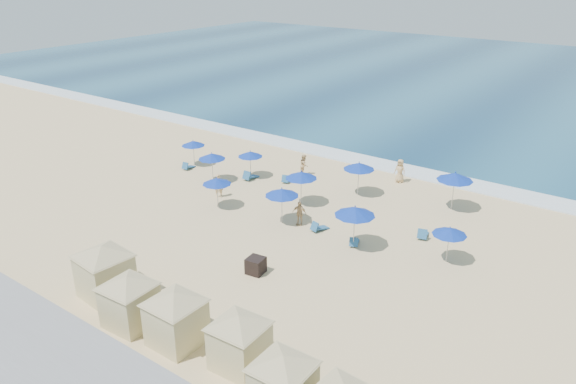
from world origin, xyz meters
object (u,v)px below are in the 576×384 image
object	(u,v)px
umbrella_3	(250,154)
umbrella_9	(450,231)
umbrella_7	(355,211)
umbrella_8	(455,177)
cabana_0	(104,265)
cabana_4	(283,375)
cabana_2	(175,311)
cabana_3	(239,334)
umbrella_2	(217,181)
trash_bin	(256,266)
beachgoer_0	(219,186)
beachgoer_1	(304,165)
umbrella_0	(193,143)
umbrella_5	(282,192)
cabana_1	(129,294)
umbrella_4	(301,175)
beachgoer_3	(400,171)
umbrella_6	(359,166)
beachgoer_2	(299,213)
umbrella_1	(212,156)

from	to	relation	value
umbrella_3	umbrella_9	distance (m)	17.04
umbrella_7	umbrella_8	world-z (taller)	umbrella_8
cabana_0	cabana_4	xyz separation A→B (m)	(11.34, -0.90, -0.20)
umbrella_8	umbrella_3	bearing A→B (deg)	-167.24
cabana_2	cabana_3	world-z (taller)	cabana_2
umbrella_2	umbrella_7	world-z (taller)	umbrella_7
trash_bin	beachgoer_0	xyz separation A→B (m)	(-8.43, 6.31, 0.40)
trash_bin	umbrella_2	bearing A→B (deg)	138.48
cabana_4	beachgoer_1	distance (m)	23.92
umbrella_0	beachgoer_1	world-z (taller)	umbrella_0
cabana_4	beachgoer_1	bearing A→B (deg)	123.02
cabana_0	umbrella_5	bearing A→B (deg)	80.28
cabana_2	cabana_1	bearing A→B (deg)	-173.60
umbrella_2	umbrella_4	size ratio (longest dim) A/B	0.89
cabana_0	beachgoer_3	world-z (taller)	cabana_0
cabana_1	umbrella_4	distance (m)	15.43
cabana_1	cabana_3	xyz separation A→B (m)	(5.74, 0.77, -0.03)
umbrella_4	beachgoer_1	size ratio (longest dim) A/B	1.49
cabana_4	beachgoer_3	size ratio (longest dim) A/B	2.39
umbrella_0	umbrella_6	world-z (taller)	umbrella_6
cabana_0	beachgoer_0	bearing A→B (deg)	107.97
umbrella_8	beachgoer_1	distance (m)	11.47
cabana_3	cabana_4	size ratio (longest dim) A/B	1.00
umbrella_9	beachgoer_3	bearing A→B (deg)	128.29
umbrella_5	beachgoer_1	bearing A→B (deg)	115.56
cabana_3	beachgoer_0	world-z (taller)	cabana_3
umbrella_4	beachgoer_2	world-z (taller)	umbrella_4
umbrella_4	umbrella_1	bearing A→B (deg)	-176.77
beachgoer_2	umbrella_2	bearing A→B (deg)	176.56
beachgoer_3	beachgoer_2	bearing A→B (deg)	-99.66
umbrella_6	beachgoer_2	distance (m)	6.43
trash_bin	cabana_0	xyz separation A→B (m)	(-4.47, -5.90, 1.27)
beachgoer_1	umbrella_4	bearing A→B (deg)	-171.52
cabana_0	umbrella_1	distance (m)	15.45
cabana_2	umbrella_6	bearing A→B (deg)	95.92
beachgoer_3	cabana_3	bearing A→B (deg)	-80.02
cabana_4	umbrella_8	xyz separation A→B (m)	(-1.67, 20.57, 0.79)
umbrella_0	beachgoer_1	size ratio (longest dim) A/B	1.30
umbrella_8	beachgoer_0	xyz separation A→B (m)	(-13.63, -7.45, -1.47)
trash_bin	beachgoer_3	size ratio (longest dim) A/B	0.49
cabana_1	cabana_2	size ratio (longest dim) A/B	0.98
umbrella_2	umbrella_3	size ratio (longest dim) A/B	1.02
umbrella_6	umbrella_7	bearing A→B (deg)	-62.03
cabana_1	umbrella_2	world-z (taller)	cabana_1
umbrella_4	cabana_4	bearing A→B (deg)	-56.89
cabana_1	beachgoer_2	size ratio (longest dim) A/B	2.76
cabana_1	umbrella_0	world-z (taller)	cabana_1
umbrella_9	cabana_2	bearing A→B (deg)	-116.11
trash_bin	umbrella_9	world-z (taller)	umbrella_9
beachgoer_0	umbrella_3	bearing A→B (deg)	57.37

